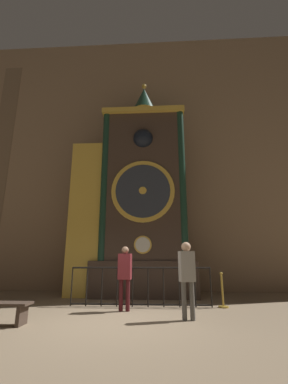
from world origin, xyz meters
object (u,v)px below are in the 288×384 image
at_px(clock_tower, 134,199).
at_px(visitor_far, 187,272).
at_px(stanchion_post, 223,296).
at_px(visitor_near, 125,272).

xyz_separation_m(clock_tower, visitor_far, (1.62, -3.61, -2.56)).
bearing_deg(clock_tower, stanchion_post, -36.10).
distance_m(visitor_far, stanchion_post, 2.10).
bearing_deg(visitor_near, clock_tower, 97.99).
bearing_deg(clock_tower, visitor_far, -65.91).
height_order(clock_tower, visitor_far, clock_tower).
relative_size(visitor_far, stanchion_post, 1.80).
xyz_separation_m(clock_tower, visitor_near, (0.05, -2.69, -2.61)).
xyz_separation_m(visitor_far, stanchion_post, (1.14, 1.61, -0.73)).
bearing_deg(visitor_near, visitor_far, -23.73).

